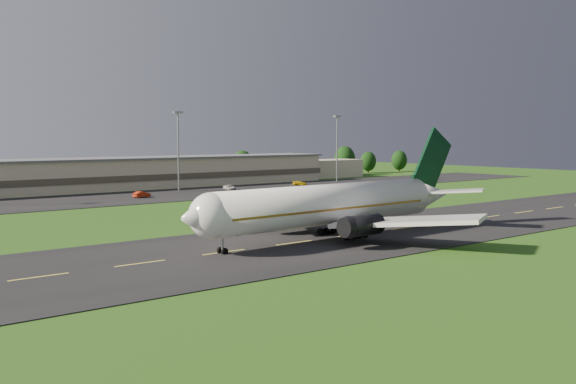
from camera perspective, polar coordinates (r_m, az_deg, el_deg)
ground at (r=100.17m, az=10.38°, el=-3.21°), size 360.00×360.00×0.00m
taxiway at (r=100.17m, az=10.38°, el=-3.18°), size 220.00×30.00×0.10m
apron at (r=156.78m, az=-9.86°, el=-0.23°), size 260.00×30.00×0.10m
airliner at (r=88.72m, az=3.90°, el=-1.17°), size 51.29×42.15×15.57m
terminal at (r=180.82m, az=-11.78°, el=1.69°), size 145.00×16.00×8.40m
light_mast_centre at (r=165.57m, az=-9.74°, el=4.45°), size 2.40×1.20×20.35m
light_mast_east at (r=198.04m, az=4.38°, el=4.59°), size 2.40×1.20×20.35m
tree_line at (r=196.08m, az=-9.20°, el=2.32°), size 198.14×9.21×10.58m
service_vehicle_b at (r=150.40m, az=-12.89°, el=-0.21°), size 4.54×2.63×1.42m
service_vehicle_c at (r=168.20m, az=-5.23°, el=0.42°), size 3.09×4.98×1.29m
service_vehicle_d at (r=182.74m, az=1.04°, el=0.79°), size 4.29×3.69×1.18m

